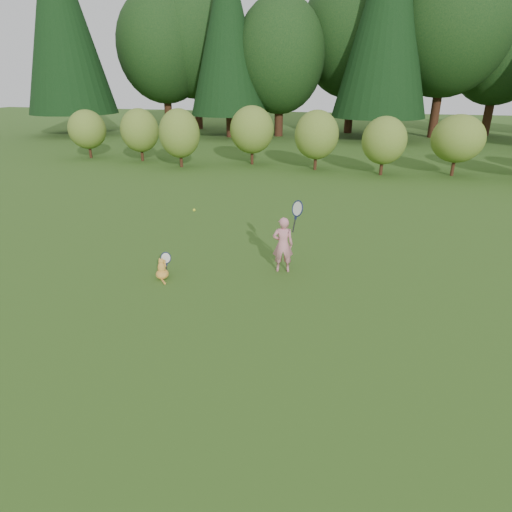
% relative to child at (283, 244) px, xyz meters
% --- Properties ---
extents(ground, '(100.00, 100.00, 0.00)m').
position_rel_child_xyz_m(ground, '(-0.55, -1.76, -0.63)').
color(ground, '#254E15').
rests_on(ground, ground).
extents(shrub_row, '(28.00, 3.00, 2.80)m').
position_rel_child_xyz_m(shrub_row, '(-0.55, 11.24, 0.77)').
color(shrub_row, olive).
rests_on(shrub_row, ground).
extents(woodland_backdrop, '(48.00, 10.00, 15.00)m').
position_rel_child_xyz_m(woodland_backdrop, '(-0.55, 21.24, 6.87)').
color(woodland_backdrop, black).
rests_on(woodland_backdrop, ground).
extents(child, '(0.71, 0.50, 1.79)m').
position_rel_child_xyz_m(child, '(0.00, 0.00, 0.00)').
color(child, '#D47E8B').
rests_on(child, ground).
extents(cat, '(0.40, 0.62, 0.61)m').
position_rel_child_xyz_m(cat, '(-2.35, -0.94, -0.40)').
color(cat, orange).
rests_on(cat, ground).
extents(tennis_ball, '(0.06, 0.06, 0.06)m').
position_rel_child_xyz_m(tennis_ball, '(-2.07, 0.26, 0.51)').
color(tennis_ball, '#AAC917').
rests_on(tennis_ball, ground).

